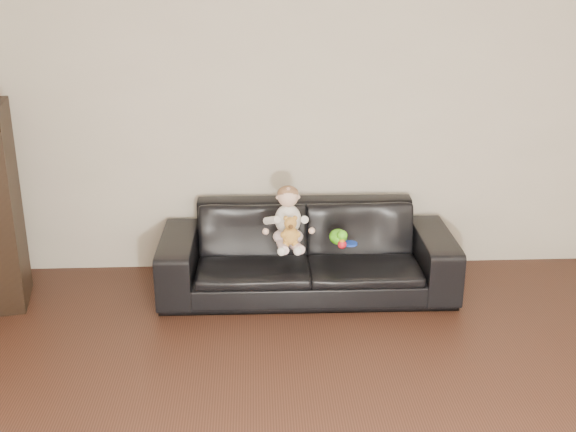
{
  "coord_description": "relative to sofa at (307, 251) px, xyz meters",
  "views": [
    {
      "loc": [
        -0.41,
        -2.78,
        2.4
      ],
      "look_at": [
        -0.18,
        2.14,
        0.64
      ],
      "focal_mm": 45.0,
      "sensor_mm": 36.0,
      "label": 1
    }
  ],
  "objects": [
    {
      "name": "teddy_bear",
      "position": [
        -0.14,
        -0.25,
        0.26
      ],
      "size": [
        0.12,
        0.13,
        0.22
      ],
      "rotation": [
        0.0,
        0.0,
        0.04
      ],
      "color": "#C48A37",
      "rests_on": "sofa"
    },
    {
      "name": "toy_green",
      "position": [
        0.22,
        -0.12,
        0.16
      ],
      "size": [
        0.16,
        0.18,
        0.11
      ],
      "primitive_type": "ellipsoid",
      "rotation": [
        0.0,
        0.0,
        0.19
      ],
      "color": "#58E01A",
      "rests_on": "sofa"
    },
    {
      "name": "toy_blue_disc",
      "position": [
        0.31,
        -0.14,
        0.11
      ],
      "size": [
        0.1,
        0.1,
        0.01
      ],
      "primitive_type": "cylinder",
      "rotation": [
        0.0,
        0.0,
        -0.0
      ],
      "color": "blue",
      "rests_on": "sofa"
    },
    {
      "name": "toy_rattle",
      "position": [
        0.24,
        -0.21,
        0.13
      ],
      "size": [
        0.07,
        0.07,
        0.07
      ],
      "primitive_type": "sphere",
      "rotation": [
        0.0,
        0.0,
        0.01
      ],
      "color": "red",
      "rests_on": "sofa"
    },
    {
      "name": "sofa",
      "position": [
        0.0,
        0.0,
        0.0
      ],
      "size": [
        2.2,
        0.88,
        0.64
      ],
      "primitive_type": "imported",
      "rotation": [
        0.0,
        0.0,
        -0.01
      ],
      "color": "black",
      "rests_on": "floor"
    },
    {
      "name": "baby",
      "position": [
        -0.15,
        -0.12,
        0.3
      ],
      "size": [
        0.33,
        0.4,
        0.44
      ],
      "rotation": [
        0.0,
        0.0,
        0.25
      ],
      "color": "#FCD5D9",
      "rests_on": "sofa"
    },
    {
      "name": "wall_back",
      "position": [
        0.03,
        0.5,
        0.98
      ],
      "size": [
        5.0,
        0.0,
        5.0
      ],
      "primitive_type": "plane",
      "rotation": [
        1.57,
        0.0,
        0.0
      ],
      "color": "beige",
      "rests_on": "ground"
    }
  ]
}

